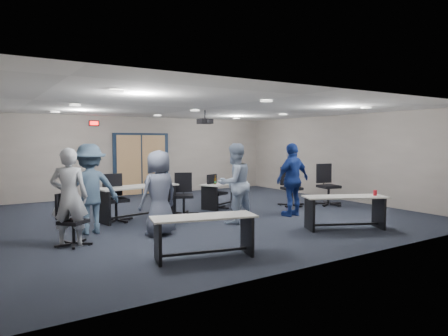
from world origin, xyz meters
TOP-DOWN VIEW (x-y plane):
  - floor at (0.00, 0.00)m, footprint 10.00×10.00m
  - back_wall at (0.00, 4.50)m, footprint 10.00×0.04m
  - front_wall at (0.00, -4.50)m, footprint 10.00×0.04m
  - right_wall at (5.00, 0.00)m, footprint 0.04×9.00m
  - ceiling at (0.00, 0.00)m, footprint 10.00×9.00m
  - double_door at (0.00, 4.46)m, footprint 2.00×0.07m
  - exit_sign at (-1.60, 4.44)m, footprint 0.32×0.07m
  - ceiling_projector at (0.30, 0.50)m, footprint 0.35×0.32m
  - ceiling_can_lights at (0.00, 0.25)m, footprint 6.24×5.74m
  - table_front_left at (-1.84, -3.24)m, footprint 1.77×0.94m
  - table_front_right at (1.74, -3.02)m, footprint 1.83×1.26m
  - table_back_left at (-1.63, 0.39)m, footprint 2.07×1.01m
  - table_back_right at (1.10, 0.80)m, footprint 1.78×1.22m
  - chair_back_a at (-2.17, 0.34)m, footprint 0.72×0.72m
  - chair_back_b at (-0.47, 0.26)m, footprint 0.89×0.89m
  - chair_back_c at (0.74, 0.58)m, footprint 0.77×0.77m
  - chair_back_d at (2.78, -0.17)m, footprint 0.84×0.84m
  - chair_loose_left at (-3.47, -1.35)m, footprint 0.84×0.84m
  - chair_loose_right at (3.81, -0.62)m, footprint 0.90×0.90m
  - person_gray at (-3.52, -1.32)m, footprint 0.76×0.64m
  - person_plaid at (-1.84, -1.42)m, footprint 0.93×0.72m
  - person_lightblue at (0.09, -1.25)m, footprint 0.95×0.77m
  - person_navy at (1.81, -1.29)m, footprint 1.11×0.56m
  - person_back at (-2.97, -0.52)m, footprint 1.19×0.69m

SIDE VIEW (x-z plane):
  - floor at x=0.00m, z-range 0.00..0.00m
  - table_front_left at x=-1.84m, z-range 0.13..0.81m
  - chair_back_c at x=0.74m, z-range 0.00..0.95m
  - table_back_right at x=1.10m, z-range 0.00..0.95m
  - chair_loose_left at x=-3.47m, z-range 0.00..0.95m
  - table_front_right at x=1.74m, z-range 0.07..0.90m
  - chair_back_b at x=-0.47m, z-range 0.00..1.07m
  - table_back_left at x=-1.63m, z-range 0.15..0.95m
  - chair_back_a at x=-2.17m, z-range 0.00..1.11m
  - chair_back_d at x=2.78m, z-range 0.00..1.12m
  - chair_loose_right at x=3.81m, z-range 0.00..1.21m
  - person_plaid at x=-1.84m, z-range 0.00..1.70m
  - person_gray at x=-3.52m, z-range 0.00..1.77m
  - person_lightblue at x=0.09m, z-range 0.00..1.83m
  - person_navy at x=1.81m, z-range 0.00..1.83m
  - person_back at x=-2.97m, z-range 0.00..1.83m
  - double_door at x=0.00m, z-range -0.05..2.15m
  - back_wall at x=0.00m, z-range 0.00..2.70m
  - front_wall at x=0.00m, z-range 0.00..2.70m
  - right_wall at x=5.00m, z-range 0.00..2.70m
  - ceiling_projector at x=0.30m, z-range 2.22..2.59m
  - exit_sign at x=-1.60m, z-range 2.36..2.54m
  - ceiling_can_lights at x=0.00m, z-range 2.66..2.68m
  - ceiling at x=0.00m, z-range 2.68..2.72m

